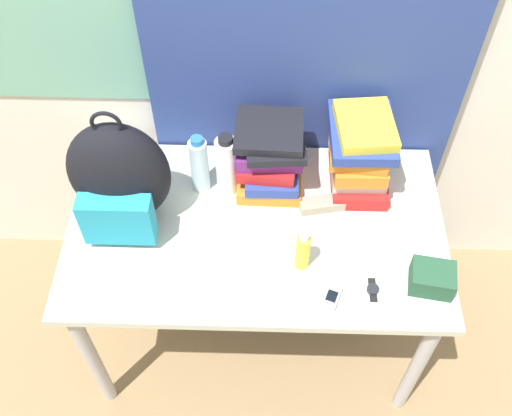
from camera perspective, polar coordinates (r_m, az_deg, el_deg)
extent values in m
plane|color=#8C704C|center=(2.45, -0.25, -18.83)|extent=(12.00, 12.00, 0.00)
cube|color=silver|center=(1.93, 0.39, 18.56)|extent=(6.00, 0.05, 2.50)
cube|color=navy|center=(1.89, 5.29, 17.49)|extent=(1.06, 0.04, 2.50)
cube|color=beige|center=(1.99, 0.00, -2.03)|extent=(1.24, 0.73, 0.03)
cylinder|color=#B2B2B7|center=(2.23, -15.37, -13.57)|extent=(0.05, 0.05, 0.69)
cylinder|color=#B2B2B7|center=(2.21, 15.06, -14.33)|extent=(0.05, 0.05, 0.69)
cylinder|color=#B2B2B7|center=(2.53, -12.73, -0.83)|extent=(0.05, 0.05, 0.69)
cylinder|color=#B2B2B7|center=(2.52, 13.20, -1.40)|extent=(0.05, 0.05, 0.69)
ellipsoid|color=black|center=(1.91, -12.87, 3.26)|extent=(0.32, 0.20, 0.39)
cube|color=teal|center=(1.89, -13.05, -1.06)|extent=(0.22, 0.07, 0.18)
torus|color=black|center=(1.76, -14.10, 7.79)|extent=(0.09, 0.01, 0.09)
cube|color=orange|center=(2.09, 1.33, 3.34)|extent=(0.22, 0.27, 0.05)
cube|color=navy|center=(2.06, 1.54, 4.20)|extent=(0.18, 0.27, 0.04)
cube|color=red|center=(2.02, 1.12, 4.72)|extent=(0.21, 0.22, 0.04)
cube|color=#6B2370|center=(1.99, 1.27, 6.00)|extent=(0.22, 0.21, 0.05)
cube|color=black|center=(1.96, 1.80, 6.54)|extent=(0.21, 0.23, 0.03)
cube|color=black|center=(1.94, 1.27, 7.35)|extent=(0.23, 0.21, 0.03)
cube|color=red|center=(2.11, 9.66, 3.09)|extent=(0.19, 0.27, 0.06)
cube|color=silver|center=(2.07, 9.60, 4.28)|extent=(0.18, 0.24, 0.05)
cube|color=orange|center=(2.03, 9.69, 4.99)|extent=(0.18, 0.25, 0.05)
cube|color=orange|center=(2.00, 9.78, 6.21)|extent=(0.20, 0.26, 0.05)
cube|color=navy|center=(1.97, 10.07, 7.13)|extent=(0.21, 0.28, 0.04)
cube|color=yellow|center=(1.94, 10.39, 7.75)|extent=(0.20, 0.24, 0.03)
cylinder|color=silver|center=(2.01, -5.41, 4.03)|extent=(0.06, 0.06, 0.22)
cylinder|color=#286BB7|center=(1.92, -5.67, 6.39)|extent=(0.04, 0.04, 0.02)
cylinder|color=white|center=(1.99, -2.79, 4.00)|extent=(0.07, 0.07, 0.23)
cylinder|color=black|center=(1.90, -2.94, 6.51)|extent=(0.05, 0.05, 0.02)
cylinder|color=yellow|center=(1.84, 4.47, -4.19)|extent=(0.04, 0.04, 0.14)
cylinder|color=white|center=(1.77, 4.63, -2.75)|extent=(0.03, 0.03, 0.02)
cube|color=#B7BCC6|center=(1.84, 7.21, -8.44)|extent=(0.07, 0.10, 0.02)
cube|color=black|center=(1.83, 7.24, -8.31)|extent=(0.04, 0.05, 0.00)
cube|color=gray|center=(2.02, 6.28, 0.36)|extent=(0.16, 0.08, 0.04)
cube|color=#234C33|center=(1.90, 16.43, -6.45)|extent=(0.14, 0.12, 0.08)
cube|color=black|center=(1.88, 11.05, -7.67)|extent=(0.02, 0.08, 0.00)
cylinder|color=#232328|center=(1.87, 11.07, -7.61)|extent=(0.04, 0.04, 0.01)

